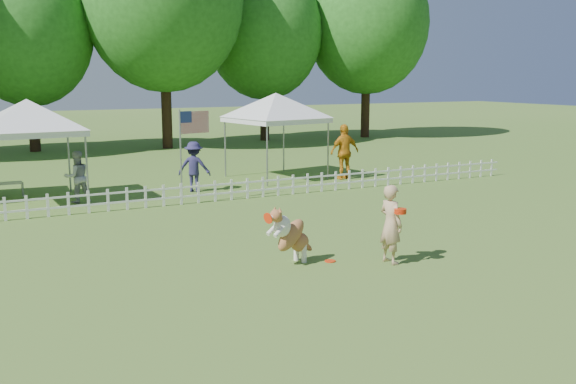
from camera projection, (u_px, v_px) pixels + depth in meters
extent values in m
plane|color=#3E6A21|center=(335.00, 267.00, 12.03)|extent=(120.00, 120.00, 0.00)
imported|color=tan|center=(391.00, 224.00, 12.14)|extent=(0.42, 0.59, 1.52)
cylinder|color=red|center=(330.00, 261.00, 12.36)|extent=(0.26, 0.26, 0.02)
imported|color=#A09FA4|center=(77.00, 177.00, 18.02)|extent=(0.79, 0.65, 1.46)
imported|color=#25224A|center=(194.00, 167.00, 19.73)|extent=(1.15, 1.00, 1.55)
imported|color=#C67C17|center=(345.00, 152.00, 22.09)|extent=(1.13, 0.50, 1.90)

